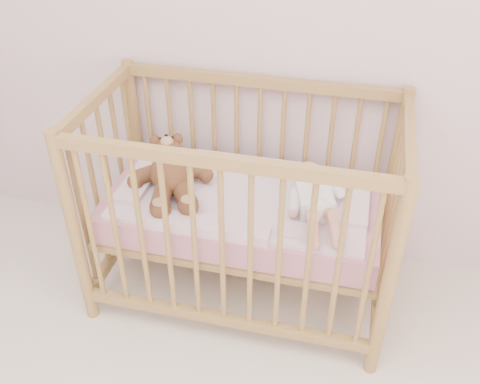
% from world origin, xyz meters
% --- Properties ---
extents(crib, '(1.36, 0.76, 1.00)m').
position_xyz_m(crib, '(0.12, 1.60, 0.50)').
color(crib, '#9D7D43').
rests_on(crib, floor).
extents(mattress, '(1.22, 0.62, 0.13)m').
position_xyz_m(mattress, '(0.12, 1.60, 0.49)').
color(mattress, pink).
rests_on(mattress, crib).
extents(blanket, '(1.10, 0.58, 0.06)m').
position_xyz_m(blanket, '(0.12, 1.60, 0.56)').
color(blanket, pink).
rests_on(blanket, mattress).
extents(baby, '(0.41, 0.60, 0.13)m').
position_xyz_m(baby, '(0.44, 1.58, 0.64)').
color(baby, white).
rests_on(baby, blanket).
extents(teddy_bear, '(0.60, 0.68, 0.16)m').
position_xyz_m(teddy_bear, '(-0.21, 1.58, 0.65)').
color(teddy_bear, brown).
rests_on(teddy_bear, blanket).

